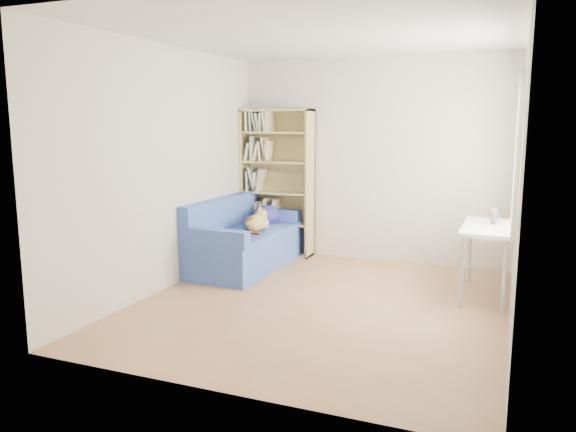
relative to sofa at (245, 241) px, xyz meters
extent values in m
plane|color=#8E6440|center=(1.35, -1.03, -0.33)|extent=(4.00, 4.00, 0.00)
cube|color=silver|center=(1.35, 0.97, 0.97)|extent=(3.50, 0.04, 2.60)
cube|color=silver|center=(1.35, -3.03, 0.97)|extent=(3.50, 0.04, 2.60)
cube|color=silver|center=(-0.40, -1.03, 0.97)|extent=(0.04, 4.00, 2.60)
cube|color=silver|center=(3.10, -1.03, 0.97)|extent=(0.04, 4.00, 2.60)
cube|color=white|center=(1.35, -1.03, 2.27)|extent=(3.50, 4.00, 0.04)
cube|color=white|center=(3.10, -0.43, 1.17)|extent=(0.01, 1.20, 1.30)
cube|color=navy|center=(0.03, -0.03, -0.11)|extent=(0.87, 1.76, 0.43)
cube|color=navy|center=(-0.30, -0.03, 0.32)|extent=(0.20, 1.74, 0.42)
cube|color=navy|center=(0.03, 0.76, 0.20)|extent=(0.82, 0.18, 0.19)
cube|color=navy|center=(0.03, -0.82, 0.20)|extent=(0.82, 0.18, 0.19)
cube|color=navy|center=(0.05, -0.03, 0.12)|extent=(0.85, 1.62, 0.05)
ellipsoid|color=navy|center=(0.05, 0.57, 0.24)|extent=(0.36, 0.39, 0.27)
ellipsoid|color=#AE7013|center=(0.16, -0.01, 0.24)|extent=(0.37, 0.52, 0.19)
ellipsoid|color=silver|center=(0.23, 0.12, 0.22)|extent=(0.20, 0.23, 0.12)
ellipsoid|color=#361B0E|center=(0.13, -0.07, 0.28)|extent=(0.21, 0.26, 0.09)
sphere|color=#AE7013|center=(0.18, 0.32, 0.28)|extent=(0.17, 0.17, 0.17)
cone|color=#AE7013|center=(0.16, 0.36, 0.36)|extent=(0.08, 0.09, 0.08)
cone|color=#AE7013|center=(0.16, 0.28, 0.36)|extent=(0.08, 0.08, 0.08)
cylinder|color=#4FD72B|center=(0.18, 0.24, 0.26)|extent=(0.14, 0.08, 0.13)
cylinder|color=#361B0E|center=(0.14, -0.28, 0.20)|extent=(0.15, 0.17, 0.06)
cube|color=tan|center=(-0.38, 0.79, 0.65)|extent=(0.03, 0.30, 1.96)
cube|color=tan|center=(0.57, 0.79, 0.65)|extent=(0.03, 0.30, 1.96)
cube|color=tan|center=(0.10, 0.79, 1.61)|extent=(0.98, 0.30, 0.03)
cube|color=tan|center=(0.10, 0.79, -0.32)|extent=(0.98, 0.30, 0.03)
cube|color=tan|center=(0.10, 0.94, 0.65)|extent=(0.98, 0.02, 1.96)
cube|color=silver|center=(2.84, -0.15, 0.40)|extent=(0.48, 1.06, 0.04)
cylinder|color=silver|center=(3.03, 0.33, 0.02)|extent=(0.04, 0.04, 0.71)
cylinder|color=silver|center=(3.03, -0.63, 0.02)|extent=(0.04, 0.04, 0.71)
cylinder|color=silver|center=(2.65, 0.33, 0.02)|extent=(0.04, 0.04, 0.71)
cylinder|color=silver|center=(2.65, -0.63, 0.02)|extent=(0.04, 0.04, 0.71)
cylinder|color=white|center=(2.91, -0.04, 0.47)|extent=(0.09, 0.09, 0.10)
camera|label=1|loc=(3.06, -6.13, 1.47)|focal=35.00mm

